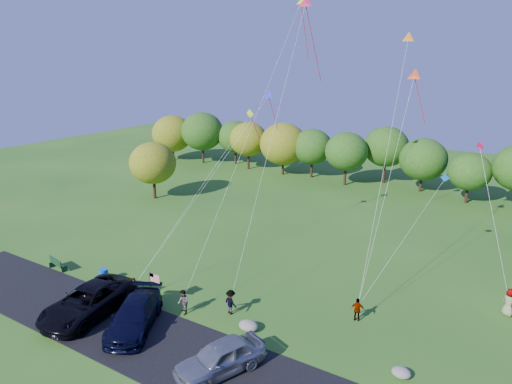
{
  "coord_description": "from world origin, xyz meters",
  "views": [
    {
      "loc": [
        16.72,
        -20.97,
        16.47
      ],
      "look_at": [
        0.03,
        6.0,
        7.17
      ],
      "focal_mm": 32.0,
      "sensor_mm": 36.0,
      "label": 1
    }
  ],
  "objects_px": {
    "minivan_silver": "(220,358)",
    "flyer_c": "(231,302)",
    "flyer_a": "(134,289)",
    "minivan_navy": "(134,315)",
    "flyer_b": "(183,302)",
    "park_bench": "(57,264)",
    "flyer_e": "(509,302)",
    "trash_barrel": "(104,275)",
    "flyer_d": "(357,310)",
    "minivan_dark": "(88,302)"
  },
  "relations": [
    {
      "from": "minivan_silver",
      "to": "flyer_c",
      "type": "xyz_separation_m",
      "value": [
        -2.94,
        5.24,
        -0.09
      ]
    },
    {
      "from": "flyer_a",
      "to": "minivan_silver",
      "type": "bearing_deg",
      "value": -42.29
    },
    {
      "from": "minivan_navy",
      "to": "flyer_a",
      "type": "relative_size",
      "value": 3.76
    },
    {
      "from": "flyer_b",
      "to": "park_bench",
      "type": "bearing_deg",
      "value": -139.81
    },
    {
      "from": "minivan_silver",
      "to": "flyer_e",
      "type": "bearing_deg",
      "value": 71.15
    },
    {
      "from": "minivan_silver",
      "to": "flyer_a",
      "type": "xyz_separation_m",
      "value": [
        -9.89,
        3.24,
        -0.15
      ]
    },
    {
      "from": "trash_barrel",
      "to": "flyer_a",
      "type": "bearing_deg",
      "value": -9.73
    },
    {
      "from": "park_bench",
      "to": "flyer_b",
      "type": "bearing_deg",
      "value": 12.14
    },
    {
      "from": "flyer_d",
      "to": "flyer_b",
      "type": "bearing_deg",
      "value": 12.09
    },
    {
      "from": "minivan_dark",
      "to": "trash_barrel",
      "type": "relative_size",
      "value": 6.95
    },
    {
      "from": "flyer_d",
      "to": "minivan_dark",
      "type": "bearing_deg",
      "value": 14.27
    },
    {
      "from": "minivan_navy",
      "to": "park_bench",
      "type": "distance_m",
      "value": 11.9
    },
    {
      "from": "flyer_c",
      "to": "park_bench",
      "type": "xyz_separation_m",
      "value": [
        -15.74,
        -2.01,
        -0.3
      ]
    },
    {
      "from": "flyer_e",
      "to": "flyer_c",
      "type": "bearing_deg",
      "value": 59.08
    },
    {
      "from": "flyer_d",
      "to": "minivan_silver",
      "type": "bearing_deg",
      "value": 47.37
    },
    {
      "from": "flyer_a",
      "to": "flyer_d",
      "type": "relative_size",
      "value": 1.01
    },
    {
      "from": "flyer_b",
      "to": "flyer_e",
      "type": "xyz_separation_m",
      "value": [
        18.51,
        11.2,
        0.11
      ]
    },
    {
      "from": "minivan_dark",
      "to": "minivan_silver",
      "type": "bearing_deg",
      "value": -8.0
    },
    {
      "from": "minivan_navy",
      "to": "park_bench",
      "type": "relative_size",
      "value": 3.18
    },
    {
      "from": "minivan_navy",
      "to": "trash_barrel",
      "type": "height_order",
      "value": "minivan_navy"
    },
    {
      "from": "flyer_b",
      "to": "flyer_d",
      "type": "bearing_deg",
      "value": 66.4
    },
    {
      "from": "flyer_a",
      "to": "flyer_d",
      "type": "bearing_deg",
      "value": -2.78
    },
    {
      "from": "minivan_dark",
      "to": "flyer_d",
      "type": "height_order",
      "value": "minivan_dark"
    },
    {
      "from": "park_bench",
      "to": "trash_barrel",
      "type": "xyz_separation_m",
      "value": [
        4.79,
        0.7,
        -0.06
      ]
    },
    {
      "from": "flyer_c",
      "to": "trash_barrel",
      "type": "distance_m",
      "value": 11.04
    },
    {
      "from": "minivan_navy",
      "to": "minivan_silver",
      "type": "relative_size",
      "value": 1.16
    },
    {
      "from": "flyer_b",
      "to": "flyer_c",
      "type": "xyz_separation_m",
      "value": [
        2.7,
        1.68,
        -0.0
      ]
    },
    {
      "from": "trash_barrel",
      "to": "minivan_silver",
      "type": "bearing_deg",
      "value": -15.79
    },
    {
      "from": "minivan_silver",
      "to": "park_bench",
      "type": "xyz_separation_m",
      "value": [
        -18.69,
        3.23,
        -0.38
      ]
    },
    {
      "from": "minivan_silver",
      "to": "flyer_c",
      "type": "relative_size",
      "value": 3.02
    },
    {
      "from": "park_bench",
      "to": "flyer_c",
      "type": "bearing_deg",
      "value": 17.99
    },
    {
      "from": "minivan_silver",
      "to": "flyer_e",
      "type": "height_order",
      "value": "flyer_e"
    },
    {
      "from": "minivan_dark",
      "to": "flyer_d",
      "type": "xyz_separation_m",
      "value": [
        15.4,
        8.82,
        -0.24
      ]
    },
    {
      "from": "flyer_a",
      "to": "flyer_b",
      "type": "xyz_separation_m",
      "value": [
        4.25,
        0.31,
        0.06
      ]
    },
    {
      "from": "flyer_e",
      "to": "flyer_a",
      "type": "bearing_deg",
      "value": 54.87
    },
    {
      "from": "flyer_c",
      "to": "flyer_d",
      "type": "bearing_deg",
      "value": -138.85
    },
    {
      "from": "flyer_a",
      "to": "minivan_dark",
      "type": "bearing_deg",
      "value": -130.95
    },
    {
      "from": "minivan_dark",
      "to": "flyer_e",
      "type": "height_order",
      "value": "minivan_dark"
    },
    {
      "from": "flyer_a",
      "to": "park_bench",
      "type": "bearing_deg",
      "value": 155.92
    },
    {
      "from": "flyer_b",
      "to": "flyer_c",
      "type": "relative_size",
      "value": 1.0
    },
    {
      "from": "flyer_a",
      "to": "flyer_c",
      "type": "relative_size",
      "value": 0.93
    },
    {
      "from": "minivan_navy",
      "to": "flyer_c",
      "type": "bearing_deg",
      "value": 20.5
    },
    {
      "from": "flyer_b",
      "to": "flyer_c",
      "type": "bearing_deg",
      "value": 70.76
    },
    {
      "from": "flyer_a",
      "to": "flyer_b",
      "type": "distance_m",
      "value": 4.26
    },
    {
      "from": "flyer_c",
      "to": "trash_barrel",
      "type": "height_order",
      "value": "flyer_c"
    },
    {
      "from": "minivan_dark",
      "to": "minivan_silver",
      "type": "xyz_separation_m",
      "value": [
        10.85,
        -0.07,
        -0.08
      ]
    },
    {
      "from": "minivan_silver",
      "to": "park_bench",
      "type": "bearing_deg",
      "value": -167.58
    },
    {
      "from": "minivan_navy",
      "to": "minivan_silver",
      "type": "distance_m",
      "value": 7.12
    },
    {
      "from": "minivan_dark",
      "to": "park_bench",
      "type": "height_order",
      "value": "minivan_dark"
    },
    {
      "from": "flyer_c",
      "to": "flyer_e",
      "type": "bearing_deg",
      "value": -133.78
    }
  ]
}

